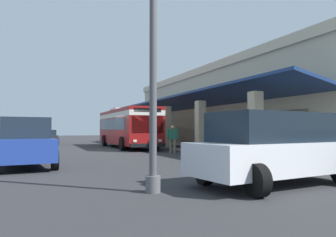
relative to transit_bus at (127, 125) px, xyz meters
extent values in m
plane|color=#2D2D30|center=(2.62, 6.46, -1.85)|extent=(120.00, 120.00, 0.00)
cube|color=#9E998E|center=(2.03, 2.55, -1.79)|extent=(33.71, 0.50, 0.12)
cube|color=#C6B793|center=(2.03, 12.25, 1.22)|extent=(28.10, 13.08, 6.14)
cube|color=beige|center=(2.03, 12.25, 4.59)|extent=(28.40, 13.38, 0.60)
cube|color=#C6B793|center=(-9.21, 2.78, -0.16)|extent=(0.55, 0.55, 3.38)
cube|color=#C6B793|center=(-3.59, 2.78, -0.16)|extent=(0.55, 0.55, 3.38)
cube|color=#C6B793|center=(2.03, 2.78, -0.16)|extent=(0.55, 0.55, 3.38)
cube|color=#C6B793|center=(7.65, 2.78, -0.16)|extent=(0.55, 0.55, 3.38)
cube|color=#C6B793|center=(13.26, 2.78, -0.16)|extent=(0.55, 0.55, 3.38)
cube|color=navy|center=(2.03, 4.11, 1.88)|extent=(28.10, 3.16, 0.82)
cube|color=#19232D|center=(2.03, 5.75, -0.45)|extent=(23.60, 0.08, 2.40)
cube|color=maroon|center=(0.05, 0.00, -0.13)|extent=(11.05, 2.78, 2.75)
cube|color=silver|center=(0.05, 0.00, 0.80)|extent=(11.07, 2.80, 0.36)
cube|color=#19232D|center=(-0.25, 0.01, 0.10)|extent=(9.29, 2.77, 0.90)
cube|color=#19232D|center=(5.52, -0.11, 0.00)|extent=(0.11, 2.24, 1.20)
cube|color=black|center=(5.53, -0.11, 0.97)|extent=(0.10, 1.94, 0.28)
cube|color=black|center=(5.65, -0.12, -1.40)|extent=(0.25, 2.45, 0.24)
cube|color=silver|center=(5.59, 0.78, -1.10)|extent=(0.06, 0.24, 0.16)
cube|color=silver|center=(5.55, -1.01, -1.10)|extent=(0.06, 0.24, 0.16)
cube|color=silver|center=(-1.45, 0.03, 1.37)|extent=(2.44, 1.83, 0.24)
cylinder|color=black|center=(3.71, 1.20, -1.35)|extent=(1.00, 0.30, 1.00)
cylinder|color=black|center=(3.66, -1.35, -1.35)|extent=(1.00, 0.30, 1.00)
cylinder|color=black|center=(-3.00, 1.34, -1.35)|extent=(1.00, 0.30, 1.00)
cylinder|color=black|center=(-3.05, -1.21, -1.35)|extent=(1.00, 0.30, 1.00)
cube|color=silver|center=(19.16, -1.25, -1.10)|extent=(2.50, 5.00, 0.84)
cube|color=#19232D|center=(19.17, -1.35, -0.28)|extent=(2.09, 3.44, 0.80)
cylinder|color=black|center=(18.00, 0.25, -1.47)|extent=(0.76, 0.26, 0.76)
cylinder|color=black|center=(18.39, -2.99, -1.47)|extent=(0.76, 0.26, 0.76)
cylinder|color=black|center=(20.32, -2.76, -1.47)|extent=(0.76, 0.26, 0.76)
cube|color=navy|center=(11.90, -7.67, -1.10)|extent=(4.96, 2.38, 0.84)
cube|color=#19232D|center=(11.80, -7.68, -0.28)|extent=(3.41, 2.01, 0.80)
cylinder|color=black|center=(13.44, -6.55, -1.47)|extent=(0.76, 0.26, 0.76)
cylinder|color=black|center=(10.19, -6.85, -1.47)|extent=(0.76, 0.26, 0.76)
cube|color=#232328|center=(-8.65, -5.82, -1.25)|extent=(4.41, 1.83, 0.66)
cube|color=#19232D|center=(-8.85, -5.82, -0.65)|extent=(2.48, 1.60, 0.54)
cylinder|color=black|center=(-7.14, -4.93, -1.53)|extent=(0.64, 0.22, 0.64)
cylinder|color=black|center=(-7.16, -6.73, -1.53)|extent=(0.64, 0.22, 0.64)
cylinder|color=black|center=(-10.13, -4.91, -1.53)|extent=(0.64, 0.22, 0.64)
cylinder|color=black|center=(-10.15, -6.71, -1.53)|extent=(0.64, 0.22, 0.64)
cylinder|color=#726651|center=(7.22, 1.13, -1.42)|extent=(0.16, 0.16, 0.87)
cylinder|color=#726651|center=(6.97, 0.97, -1.42)|extent=(0.16, 0.16, 0.87)
cube|color=#26664C|center=(7.09, 1.05, -0.65)|extent=(0.24, 0.52, 0.66)
sphere|color=tan|center=(7.09, 1.05, -0.20)|extent=(0.24, 0.24, 0.24)
cylinder|color=#26664C|center=(7.16, 1.35, -0.62)|extent=(0.09, 0.09, 0.59)
cylinder|color=#26664C|center=(7.03, 0.75, -0.62)|extent=(0.09, 0.09, 0.59)
cube|color=#4C4742|center=(10.10, 4.09, -1.56)|extent=(0.78, 0.78, 0.58)
cylinder|color=#332319|center=(10.10, 4.09, -1.27)|extent=(0.67, 0.67, 0.02)
cylinder|color=brown|center=(10.10, 4.09, -0.51)|extent=(0.16, 0.16, 1.53)
ellipsoid|color=#286B33|center=(10.51, 4.06, 0.40)|extent=(0.84, 0.29, 0.14)
ellipsoid|color=#286B33|center=(10.22, 4.52, 0.40)|extent=(0.46, 0.92, 0.17)
ellipsoid|color=#286B33|center=(9.63, 4.19, 0.38)|extent=(0.98, 0.41, 0.16)
ellipsoid|color=#286B33|center=(10.01, 3.56, 0.47)|extent=(0.38, 1.10, 0.15)
cylinder|color=#59595B|center=(18.87, -4.68, -1.65)|extent=(0.36, 0.36, 0.40)
cylinder|color=#4C4C51|center=(18.87, -4.68, 2.08)|extent=(0.18, 0.18, 7.86)
camera|label=1|loc=(26.20, -7.40, -0.34)|focal=34.62mm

